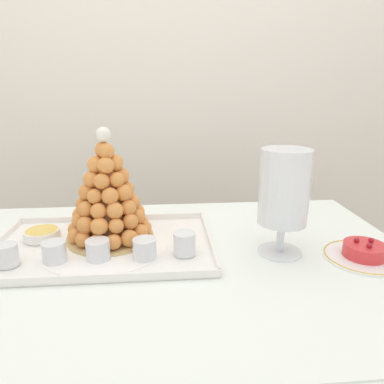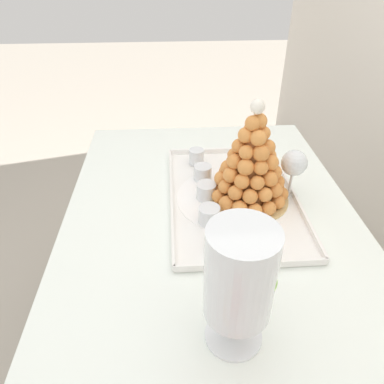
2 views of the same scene
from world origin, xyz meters
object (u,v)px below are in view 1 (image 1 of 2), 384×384
dessert_cup_mid_left (54,252)px  macaron_goblet (284,188)px  croquembouche (108,197)px  dessert_cup_left (7,256)px  serving_tray (105,246)px  dessert_cup_mid_right (145,249)px  wine_glass (110,188)px  dessert_cup_centre (98,250)px  creme_brulee_ramekin (42,234)px  fruit_tart_plate (364,253)px  dessert_cup_right (185,245)px

dessert_cup_mid_left → macaron_goblet: macaron_goblet is taller
croquembouche → dessert_cup_left: (-0.23, -0.14, -0.10)m
serving_tray → dessert_cup_mid_right: (0.11, -0.08, 0.03)m
serving_tray → wine_glass: wine_glass is taller
serving_tray → macaron_goblet: 0.50m
croquembouche → dessert_cup_left: bearing=-148.1°
dessert_cup_left → dessert_cup_mid_left: dessert_cup_left is taller
dessert_cup_centre → croquembouche: bearing=83.7°
dessert_cup_left → creme_brulee_ramekin: size_ratio=0.54×
dessert_cup_mid_right → creme_brulee_ramekin: dessert_cup_mid_right is taller
dessert_cup_mid_left → creme_brulee_ramekin: bearing=117.6°
serving_tray → macaron_goblet: size_ratio=2.11×
dessert_cup_left → creme_brulee_ramekin: 0.16m
serving_tray → wine_glass: (-0.00, 0.18, 0.11)m
dessert_cup_mid_left → macaron_goblet: size_ratio=0.21×
dessert_cup_left → macaron_goblet: macaron_goblet is taller
croquembouche → dessert_cup_left: size_ratio=5.88×
dessert_cup_mid_right → macaron_goblet: (0.35, 0.02, 0.15)m
dessert_cup_centre → macaron_goblet: 0.49m
dessert_cup_mid_left → dessert_cup_centre: 0.11m
serving_tray → creme_brulee_ramekin: creme_brulee_ramekin is taller
creme_brulee_ramekin → dessert_cup_mid_right: bearing=-25.9°
dessert_cup_left → croquembouche: bearing=31.9°
dessert_cup_mid_left → wine_glass: bearing=67.5°
dessert_cup_mid_left → dessert_cup_centre: (0.11, 0.00, 0.00)m
dessert_cup_mid_right → wine_glass: 0.30m
macaron_goblet → creme_brulee_ramekin: bearing=169.0°
creme_brulee_ramekin → dessert_cup_centre: bearing=-38.0°
dessert_cup_mid_right → serving_tray: bearing=143.2°
creme_brulee_ramekin → wine_glass: wine_glass is taller
serving_tray → wine_glass: bearing=90.6°
dessert_cup_centre → fruit_tart_plate: 0.68m
dessert_cup_centre → creme_brulee_ramekin: size_ratio=0.61×
croquembouche → dessert_cup_centre: croquembouche is taller
dessert_cup_mid_right → fruit_tart_plate: (0.56, -0.04, -0.02)m
dessert_cup_left → dessert_cup_right: bearing=2.6°
dessert_cup_left → wine_glass: (0.21, 0.27, 0.09)m
creme_brulee_ramekin → dessert_cup_mid_left: bearing=-62.4°
serving_tray → creme_brulee_ramekin: size_ratio=5.95×
fruit_tart_plate → creme_brulee_ramekin: bearing=168.1°
serving_tray → dessert_cup_mid_left: (-0.11, -0.08, 0.03)m
dessert_cup_right → wine_glass: 0.34m
serving_tray → croquembouche: (0.01, 0.04, 0.13)m
macaron_goblet → dessert_cup_right: bearing=-178.0°
dessert_cup_mid_right → fruit_tart_plate: dessert_cup_mid_right is taller
croquembouche → fruit_tart_plate: size_ratio=1.57×
serving_tray → wine_glass: 0.21m
croquembouche → creme_brulee_ramekin: croquembouche is taller
dessert_cup_mid_left → creme_brulee_ramekin: size_ratio=0.59×
creme_brulee_ramekin → fruit_tart_plate: fruit_tart_plate is taller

